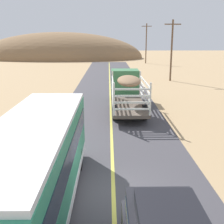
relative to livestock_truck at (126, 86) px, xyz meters
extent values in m
plane|color=tan|center=(-1.36, -14.62, -1.79)|extent=(240.00, 240.00, 0.00)
cube|color=#423F44|center=(-1.36, -14.62, -1.78)|extent=(8.00, 120.00, 0.02)
cube|color=#D8CC4C|center=(-1.36, -14.62, -1.77)|extent=(0.16, 117.60, 0.00)
cube|color=black|center=(-0.21, -19.52, 0.34)|extent=(1.42, 2.07, 0.36)
cube|color=#3F7F4C|center=(0.00, 2.16, 0.03)|extent=(2.50, 2.20, 2.20)
cube|color=#192333|center=(0.00, 2.16, 0.48)|extent=(2.53, 1.54, 0.70)
cube|color=brown|center=(0.00, -3.24, -1.07)|extent=(2.50, 6.40, 0.24)
cylinder|color=silver|center=(-1.19, -0.10, 0.15)|extent=(0.12, 0.12, 2.20)
cylinder|color=silver|center=(1.19, -0.10, 0.15)|extent=(0.12, 0.12, 2.20)
cylinder|color=silver|center=(-1.19, -6.38, 0.15)|extent=(0.12, 0.12, 2.20)
cylinder|color=silver|center=(1.19, -6.38, 0.15)|extent=(0.12, 0.12, 2.20)
cube|color=silver|center=(-1.21, -3.24, -0.51)|extent=(0.08, 6.30, 0.12)
cube|color=silver|center=(1.21, -3.24, -0.51)|extent=(0.08, 6.30, 0.12)
cube|color=silver|center=(0.00, -6.40, -0.51)|extent=(2.40, 0.08, 0.12)
cube|color=silver|center=(-1.21, -3.24, -0.07)|extent=(0.08, 6.30, 0.12)
cube|color=silver|center=(1.21, -3.24, -0.07)|extent=(0.08, 6.30, 0.12)
cube|color=silver|center=(0.00, -6.40, -0.07)|extent=(2.40, 0.08, 0.12)
cube|color=silver|center=(-1.21, -3.24, 0.37)|extent=(0.08, 6.30, 0.12)
cube|color=silver|center=(1.21, -3.24, 0.37)|extent=(0.08, 6.30, 0.12)
cube|color=silver|center=(0.00, -6.40, 0.37)|extent=(2.40, 0.08, 0.12)
cube|color=silver|center=(-1.21, -3.24, 0.81)|extent=(0.08, 6.30, 0.12)
cube|color=silver|center=(1.21, -3.24, 0.81)|extent=(0.08, 6.30, 0.12)
cube|color=silver|center=(0.00, -6.40, 0.81)|extent=(2.40, 0.08, 0.12)
ellipsoid|color=#8C6B4C|center=(0.00, -3.24, 0.90)|extent=(1.75, 3.84, 0.70)
cylinder|color=black|center=(-1.09, 2.16, -1.22)|extent=(0.32, 1.10, 1.10)
cylinder|color=black|center=(1.09, 2.16, -1.22)|extent=(0.32, 1.10, 1.10)
cylinder|color=black|center=(-1.09, -4.52, -1.22)|extent=(0.32, 1.10, 1.10)
cylinder|color=black|center=(1.09, -4.52, -1.22)|extent=(0.32, 1.10, 1.10)
cube|color=#2D8C66|center=(-4.01, -15.92, -0.07)|extent=(2.50, 10.00, 2.70)
cube|color=white|center=(-4.01, -15.92, 1.36)|extent=(2.45, 9.80, 0.16)
cube|color=#192333|center=(-4.01, -15.92, 0.40)|extent=(2.54, 9.20, 0.80)
cube|color=silver|center=(-4.01, -15.92, -1.22)|extent=(2.53, 9.80, 0.36)
cylinder|color=black|center=(-5.11, -12.67, -1.27)|extent=(0.30, 1.00, 1.00)
cylinder|color=black|center=(-2.91, -12.67, -1.27)|extent=(0.30, 1.00, 1.00)
cylinder|color=brown|center=(6.98, 14.93, 2.25)|extent=(0.24, 0.24, 8.08)
cube|color=brown|center=(6.98, 14.93, 5.69)|extent=(2.20, 0.14, 0.14)
cylinder|color=brown|center=(6.98, 42.05, 2.58)|extent=(0.24, 0.24, 8.74)
cube|color=brown|center=(6.98, 42.05, 6.35)|extent=(2.20, 0.14, 0.14)
ellipsoid|color=olive|center=(-15.10, 58.41, -1.79)|extent=(46.23, 26.10, 14.34)
camera|label=1|loc=(-1.54, -24.87, 4.10)|focal=46.58mm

